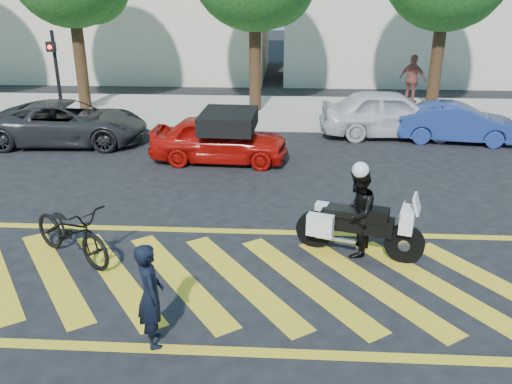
# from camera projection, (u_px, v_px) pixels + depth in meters

# --- Properties ---
(ground) EXTENTS (90.00, 90.00, 0.00)m
(ground) POSITION_uv_depth(u_px,v_px,m) (213.00, 279.00, 9.32)
(ground) COLOR black
(ground) RESTS_ON ground
(sidewalk) EXTENTS (60.00, 5.00, 0.15)m
(sidewalk) POSITION_uv_depth(u_px,v_px,m) (255.00, 112.00, 20.41)
(sidewalk) COLOR #9E998E
(sidewalk) RESTS_ON ground
(crosswalk) EXTENTS (12.33, 4.00, 0.01)m
(crosswalk) POSITION_uv_depth(u_px,v_px,m) (211.00, 279.00, 9.32)
(crosswalk) COLOR gold
(crosswalk) RESTS_ON ground
(signal_pole) EXTENTS (0.28, 0.43, 3.20)m
(signal_pole) POSITION_uv_depth(u_px,v_px,m) (56.00, 70.00, 17.98)
(signal_pole) COLOR black
(signal_pole) RESTS_ON ground
(officer_bike) EXTENTS (0.57, 0.67, 1.56)m
(officer_bike) POSITION_uv_depth(u_px,v_px,m) (150.00, 295.00, 7.44)
(officer_bike) COLOR black
(officer_bike) RESTS_ON ground
(bicycle) EXTENTS (2.14, 1.78, 1.10)m
(bicycle) POSITION_uv_depth(u_px,v_px,m) (71.00, 231.00, 9.82)
(bicycle) COLOR black
(bicycle) RESTS_ON ground
(police_motorcycle) EXTENTS (2.32, 1.15, 1.05)m
(police_motorcycle) POSITION_uv_depth(u_px,v_px,m) (357.00, 225.00, 9.99)
(police_motorcycle) COLOR black
(police_motorcycle) RESTS_ON ground
(officer_moto) EXTENTS (0.85, 0.97, 1.67)m
(officer_moto) POSITION_uv_depth(u_px,v_px,m) (357.00, 213.00, 9.88)
(officer_moto) COLOR black
(officer_moto) RESTS_ON ground
(red_convertible) EXTENTS (3.87, 1.71, 1.29)m
(red_convertible) POSITION_uv_depth(u_px,v_px,m) (219.00, 139.00, 14.98)
(red_convertible) COLOR #AF0D08
(red_convertible) RESTS_ON ground
(parked_mid_left) EXTENTS (4.82, 2.40, 1.31)m
(parked_mid_left) POSITION_uv_depth(u_px,v_px,m) (68.00, 123.00, 16.60)
(parked_mid_left) COLOR black
(parked_mid_left) RESTS_ON ground
(parked_mid_right) EXTENTS (4.49, 1.97, 1.50)m
(parked_mid_right) POSITION_uv_depth(u_px,v_px,m) (390.00, 113.00, 17.31)
(parked_mid_right) COLOR silver
(parked_mid_right) RESTS_ON ground
(parked_right) EXTENTS (3.75, 1.70, 1.19)m
(parked_right) POSITION_uv_depth(u_px,v_px,m) (457.00, 123.00, 16.80)
(parked_right) COLOR navy
(parked_right) RESTS_ON ground
(pedestrian_right) EXTENTS (1.14, 1.05, 1.87)m
(pedestrian_right) POSITION_uv_depth(u_px,v_px,m) (413.00, 79.00, 21.09)
(pedestrian_right) COLOR brown
(pedestrian_right) RESTS_ON sidewalk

